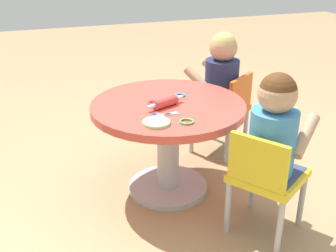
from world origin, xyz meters
The scene contains 12 objects.
ground_plane centered at (0.00, 0.00, 0.00)m, with size 10.00×10.00×0.00m, color tan.
craft_table centered at (0.00, 0.00, 0.38)m, with size 0.81×0.81×0.52m.
child_chair_left centered at (-0.50, -0.29, 0.31)m, with size 0.42×0.42×0.54m.
seated_child_left centered at (-0.48, -0.33, 0.53)m, with size 0.42×0.44×0.51m.
child_chair_right centered at (0.31, -0.49, 0.31)m, with size 0.42×0.42×0.54m.
seated_child_right centered at (0.34, -0.47, 0.53)m, with size 0.44×0.42×0.51m.
rolling_pin centered at (-0.04, 0.03, 0.54)m, with size 0.11×0.22×0.05m.
craft_scissors centered at (-0.15, 0.09, 0.52)m, with size 0.07×0.14×0.01m.
playdough_blob_0 centered at (-0.24, 0.14, 0.53)m, with size 0.13×0.13×0.01m, color #B2E58C.
cookie_cutter_0 centered at (-0.26, 0.00, 0.52)m, with size 0.07×0.07×0.01m, color #4CB259.
cookie_cutter_1 centered at (0.01, 0.07, 0.52)m, with size 0.07×0.07×0.01m, color red.
cookie_cutter_2 centered at (0.08, -0.10, 0.52)m, with size 0.06×0.06×0.01m, color #3F99D8.
Camera 1 is at (-1.91, 0.66, 1.30)m, focal length 44.61 mm.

